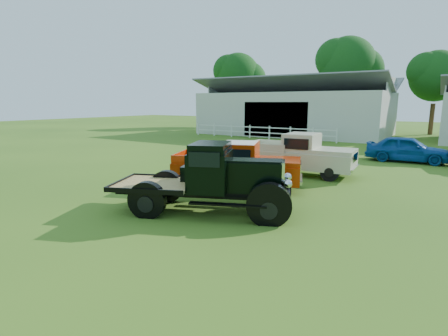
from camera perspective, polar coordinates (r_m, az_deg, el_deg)
The scene contains 10 objects.
ground at distance 11.37m, azimuth -4.14°, elevation -6.05°, with size 120.00×120.00×0.00m, color #355A18.
shed_left at distance 37.25m, azimuth 11.52°, elevation 9.74°, with size 18.80×10.20×5.60m, color beige, non-canonical shape.
fence_rail at distance 32.29m, azimuth 5.81°, elevation 5.88°, with size 14.20×0.16×1.20m, color white, non-canonical shape.
tree_a at distance 48.43m, azimuth 2.25°, elevation 13.01°, with size 6.30×6.30×10.50m, color #185517, non-canonical shape.
tree_b at distance 44.05m, azimuth 19.31°, elevation 13.32°, with size 6.90×6.90×11.50m, color #185517, non-canonical shape.
tree_c at distance 41.75m, azimuth 31.15°, elevation 10.86°, with size 5.40×5.40×9.00m, color #185517, non-canonical shape.
vintage_flatbed at distance 10.43m, azimuth -2.74°, elevation -1.61°, with size 5.30×2.10×2.10m, color black, non-canonical shape.
red_pickup at distance 13.38m, azimuth 2.13°, elevation 0.48°, with size 4.94×1.90×1.80m, color #BF3007, non-canonical shape.
white_pickup at distance 16.37m, azimuth 12.20°, elevation 2.21°, with size 5.04×1.95×1.85m, color #BAB897, non-canonical shape.
misc_car_blue at distance 21.90m, azimuth 27.71°, elevation 2.77°, with size 1.70×4.23×1.44m, color #10448E.
Camera 1 is at (6.55, -8.70, 3.27)m, focal length 28.00 mm.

